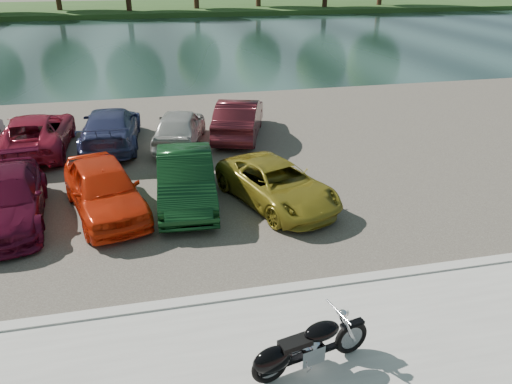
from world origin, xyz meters
TOP-DOWN VIEW (x-y plane):
  - ground at (0.00, 0.00)m, footprint 200.00×200.00m
  - kerb at (0.00, 2.00)m, footprint 60.00×0.30m
  - parking_lot at (0.00, 11.00)m, footprint 60.00×18.00m
  - river at (0.00, 40.00)m, footprint 120.00×40.00m
  - far_bank at (0.00, 72.00)m, footprint 120.00×24.00m
  - motorcycle at (0.22, -0.35)m, footprint 2.30×0.89m
  - car_3 at (-5.97, 6.81)m, footprint 2.46×4.95m
  - car_4 at (-3.38, 6.77)m, footprint 2.88×4.76m
  - car_5 at (-1.06, 6.98)m, footprint 1.86×4.67m
  - car_6 at (1.54, 6.28)m, footprint 3.41×4.89m
  - car_10 at (-6.15, 12.60)m, footprint 2.42×5.19m
  - car_11 at (-3.42, 12.60)m, footprint 2.32×5.23m
  - car_12 at (-0.82, 12.10)m, footprint 2.62×4.53m
  - car_13 at (1.64, 12.71)m, footprint 2.97×4.94m

SIDE VIEW (x-z plane):
  - ground at x=0.00m, z-range 0.00..0.00m
  - river at x=0.00m, z-range 0.00..0.00m
  - parking_lot at x=0.00m, z-range 0.00..0.04m
  - kerb at x=0.00m, z-range 0.00..0.14m
  - far_bank at x=0.00m, z-range 0.00..0.60m
  - motorcycle at x=0.22m, z-range 0.04..1.09m
  - car_6 at x=1.54m, z-range 0.04..1.28m
  - car_3 at x=-5.97m, z-range 0.04..1.42m
  - car_10 at x=-6.15m, z-range 0.04..1.48m
  - car_12 at x=-0.82m, z-range 0.04..1.49m
  - car_11 at x=-3.42m, z-range 0.04..1.53m
  - car_5 at x=-1.06m, z-range 0.04..1.55m
  - car_4 at x=-3.38m, z-range 0.04..1.56m
  - car_13 at x=1.64m, z-range 0.04..1.58m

